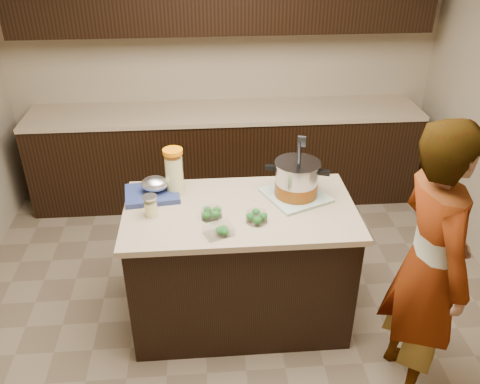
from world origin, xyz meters
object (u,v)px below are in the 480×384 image
object	(u,v)px
lemonade_pitcher	(174,173)
stock_pot	(297,181)
island	(240,265)
person	(429,267)

from	to	relation	value
lemonade_pitcher	stock_pot	bearing A→B (deg)	-8.19
island	lemonade_pitcher	bearing A→B (deg)	150.86
lemonade_pitcher	person	bearing A→B (deg)	-31.13
stock_pot	person	xyz separation A→B (m)	(0.61, -0.73, -0.16)
island	lemonade_pitcher	distance (m)	0.76
island	lemonade_pitcher	world-z (taller)	lemonade_pitcher
island	lemonade_pitcher	size ratio (longest dim) A/B	4.68
lemonade_pitcher	person	distance (m)	1.63
stock_pot	lemonade_pitcher	xyz separation A→B (m)	(-0.78, 0.11, 0.03)
person	lemonade_pitcher	bearing A→B (deg)	55.12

